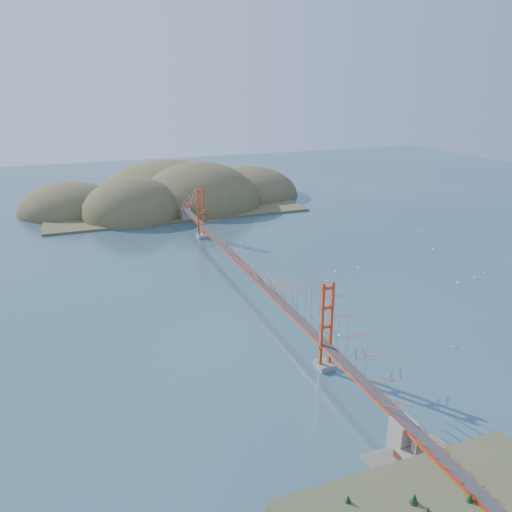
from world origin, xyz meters
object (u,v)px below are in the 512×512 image
object	(u,v)px
fort	(417,454)
sailboat_2	(457,283)
sailboat_1	(327,280)
sailboat_0	(335,271)
bridge	(244,246)

from	to	relation	value
fort	sailboat_2	xyz separation A→B (m)	(35.37, 34.03, -0.51)
sailboat_1	sailboat_2	xyz separation A→B (m)	(21.42, -9.51, 0.00)
sailboat_0	sailboat_2	xyz separation A→B (m)	(17.61, -13.15, 0.00)
bridge	sailboat_1	world-z (taller)	bridge
fort	bridge	bearing A→B (deg)	90.48
sailboat_0	sailboat_2	bearing A→B (deg)	-36.75
bridge	sailboat_2	bearing A→B (deg)	-21.31
fort	sailboat_0	size ratio (longest dim) A/B	5.58
bridge	fort	size ratio (longest dim) A/B	25.51
bridge	sailboat_0	xyz separation A→B (m)	(18.16, -0.80, -6.86)
sailboat_1	sailboat_2	size ratio (longest dim) A/B	0.95
bridge	sailboat_1	distance (m)	16.51
sailboat_0	bridge	bearing A→B (deg)	177.48
sailboat_1	sailboat_2	world-z (taller)	sailboat_2
fort	sailboat_0	xyz separation A→B (m)	(17.76, 47.18, -0.52)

